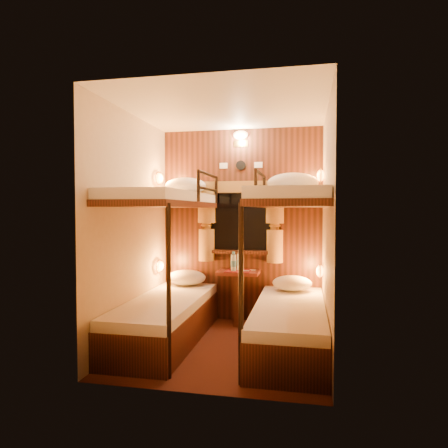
% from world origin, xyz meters
% --- Properties ---
extents(floor, '(2.10, 2.10, 0.00)m').
position_xyz_m(floor, '(0.00, 0.00, 0.00)').
color(floor, '#36180E').
rests_on(floor, ground).
extents(ceiling, '(2.10, 2.10, 0.00)m').
position_xyz_m(ceiling, '(0.00, 0.00, 2.40)').
color(ceiling, silver).
rests_on(ceiling, wall_back).
extents(wall_back, '(2.40, 0.00, 2.40)m').
position_xyz_m(wall_back, '(0.00, 1.05, 1.20)').
color(wall_back, '#C6B293').
rests_on(wall_back, floor).
extents(wall_front, '(2.40, 0.00, 2.40)m').
position_xyz_m(wall_front, '(0.00, -1.05, 1.20)').
color(wall_front, '#C6B293').
rests_on(wall_front, floor).
extents(wall_left, '(0.00, 2.40, 2.40)m').
position_xyz_m(wall_left, '(-1.00, 0.00, 1.20)').
color(wall_left, '#C6B293').
rests_on(wall_left, floor).
extents(wall_right, '(0.00, 2.40, 2.40)m').
position_xyz_m(wall_right, '(1.00, 0.00, 1.20)').
color(wall_right, '#C6B293').
rests_on(wall_right, floor).
extents(back_panel, '(2.00, 0.03, 2.40)m').
position_xyz_m(back_panel, '(0.00, 1.04, 1.20)').
color(back_panel, black).
rests_on(back_panel, floor).
extents(bunk_left, '(0.72, 1.90, 1.82)m').
position_xyz_m(bunk_left, '(-0.65, 0.07, 0.56)').
color(bunk_left, black).
rests_on(bunk_left, floor).
extents(bunk_right, '(0.72, 1.90, 1.82)m').
position_xyz_m(bunk_right, '(0.65, 0.07, 0.56)').
color(bunk_right, black).
rests_on(bunk_right, floor).
extents(window, '(1.00, 0.12, 0.79)m').
position_xyz_m(window, '(0.00, 1.00, 1.18)').
color(window, black).
rests_on(window, back_panel).
extents(curtains, '(1.10, 0.22, 1.00)m').
position_xyz_m(curtains, '(0.00, 0.97, 1.26)').
color(curtains, olive).
rests_on(curtains, back_panel).
extents(back_fixtures, '(0.54, 0.09, 0.48)m').
position_xyz_m(back_fixtures, '(0.00, 1.00, 2.25)').
color(back_fixtures, black).
rests_on(back_fixtures, back_panel).
extents(reading_lamps, '(2.00, 0.20, 1.25)m').
position_xyz_m(reading_lamps, '(-0.00, 0.70, 1.24)').
color(reading_lamps, orange).
rests_on(reading_lamps, wall_left).
extents(table, '(0.50, 0.34, 0.66)m').
position_xyz_m(table, '(0.00, 0.85, 0.41)').
color(table, '#632B16').
rests_on(table, floor).
extents(bottle_left, '(0.07, 0.07, 0.24)m').
position_xyz_m(bottle_left, '(-0.06, 0.82, 0.75)').
color(bottle_left, '#99BFE5').
rests_on(bottle_left, table).
extents(bottle_right, '(0.07, 0.07, 0.24)m').
position_xyz_m(bottle_right, '(0.00, 0.92, 0.75)').
color(bottle_right, '#99BFE5').
rests_on(bottle_right, table).
extents(sachet_a, '(0.08, 0.06, 0.01)m').
position_xyz_m(sachet_a, '(0.10, 0.85, 0.65)').
color(sachet_a, silver).
rests_on(sachet_a, table).
extents(sachet_b, '(0.07, 0.06, 0.01)m').
position_xyz_m(sachet_b, '(0.16, 0.94, 0.65)').
color(sachet_b, silver).
rests_on(sachet_b, table).
extents(pillow_lower_left, '(0.48, 0.35, 0.19)m').
position_xyz_m(pillow_lower_left, '(-0.65, 0.82, 0.55)').
color(pillow_lower_left, silver).
rests_on(pillow_lower_left, bunk_left).
extents(pillow_lower_right, '(0.45, 0.32, 0.18)m').
position_xyz_m(pillow_lower_right, '(0.65, 0.72, 0.55)').
color(pillow_lower_right, silver).
rests_on(pillow_lower_right, bunk_right).
extents(pillow_upper_left, '(0.52, 0.37, 0.20)m').
position_xyz_m(pillow_upper_left, '(-0.65, 0.79, 1.69)').
color(pillow_upper_left, silver).
rests_on(pillow_upper_left, bunk_left).
extents(pillow_upper_right, '(0.58, 0.41, 0.23)m').
position_xyz_m(pillow_upper_right, '(0.65, 0.68, 1.70)').
color(pillow_upper_right, silver).
rests_on(pillow_upper_right, bunk_right).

